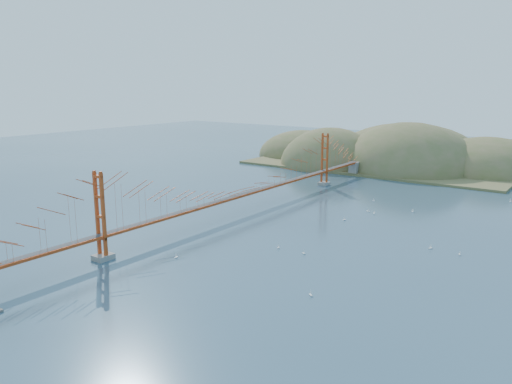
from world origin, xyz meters
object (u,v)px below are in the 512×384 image
Objects in this scene: bridge at (244,173)px; sailboat_2 at (311,294)px; sailboat_0 at (278,247)px; sailboat_1 at (374,213)px.

bridge is 37.28m from sailboat_2.
sailboat_0 is at bearing 135.98° from sailboat_2.
sailboat_0 is (15.96, -12.99, -6.87)m from bridge.
sailboat_1 is 37.64m from sailboat_2.
bridge is at bearing 140.85° from sailboat_0.
bridge is 24.01m from sailboat_1.
bridge is 143.61× the size of sailboat_2.
sailboat_0 is 16.10m from sailboat_2.
bridge is 152.52× the size of sailboat_0.
bridge reaches higher than sailboat_0.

